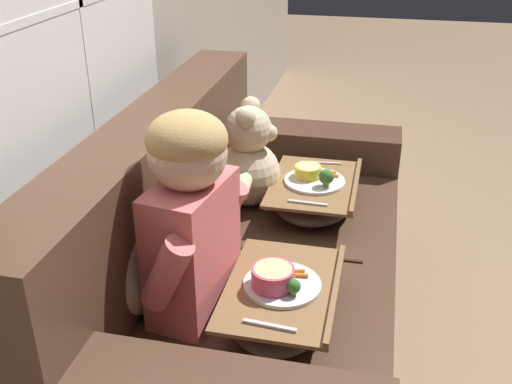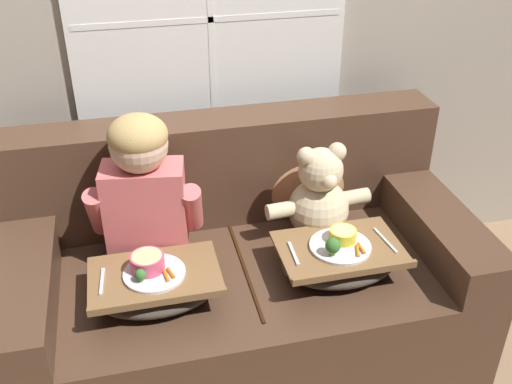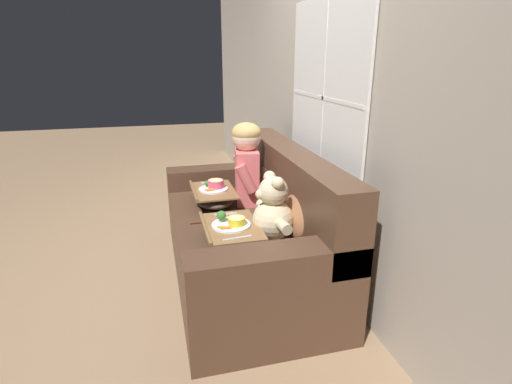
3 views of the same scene
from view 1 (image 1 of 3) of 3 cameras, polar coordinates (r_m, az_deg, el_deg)
The scene contains 8 objects.
ground_plane at distance 2.37m, azimuth 0.16°, elevation -14.66°, with size 14.00×14.00×0.00m, color #8E7051.
couch at distance 2.18m, azimuth -1.57°, elevation -7.97°, with size 1.85×0.95×0.91m.
throw_pillow_behind_child at distance 1.80m, azimuth -11.21°, elevation -5.29°, with size 0.39×0.19×0.40m.
throw_pillow_behind_teddy at distance 2.39m, azimuth -4.73°, elevation 3.38°, with size 0.38×0.18×0.39m.
child_figure at distance 1.67m, azimuth -6.23°, elevation -1.50°, with size 0.46×0.24×0.62m.
teddy_bear at distance 2.35m, azimuth -0.58°, elevation 2.92°, with size 0.46×0.32×0.42m.
lap_tray_child at distance 1.76m, azimuth 2.47°, elevation -10.28°, with size 0.47×0.32×0.19m.
lap_tray_teddy at distance 2.36m, azimuth 5.56°, elevation -0.18°, with size 0.47×0.33×0.20m.
Camera 1 is at (-1.74, -0.38, 1.56)m, focal length 42.00 mm.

